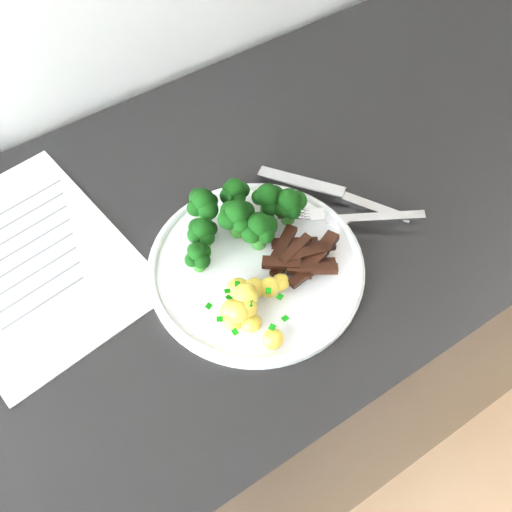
{
  "coord_description": "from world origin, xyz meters",
  "views": [
    {
      "loc": [
        -0.19,
        1.27,
        1.5
      ],
      "look_at": [
        0.04,
        1.61,
        0.91
      ],
      "focal_mm": 41.87,
      "sensor_mm": 36.0,
      "label": 1
    }
  ],
  "objects_px": {
    "recipe_paper": "(30,261)",
    "knife": "(352,201)",
    "plate": "(256,266)",
    "potatoes": "(248,304)",
    "broccoli": "(241,214)",
    "counter": "(280,342)",
    "beef_strips": "(302,256)",
    "fork": "(355,216)"
  },
  "relations": [
    {
      "from": "recipe_paper",
      "to": "broccoli",
      "type": "distance_m",
      "value": 0.27
    },
    {
      "from": "plate",
      "to": "fork",
      "type": "relative_size",
      "value": 1.64
    },
    {
      "from": "broccoli",
      "to": "fork",
      "type": "height_order",
      "value": "broccoli"
    },
    {
      "from": "beef_strips",
      "to": "broccoli",
      "type": "bearing_deg",
      "value": 116.12
    },
    {
      "from": "plate",
      "to": "fork",
      "type": "bearing_deg",
      "value": -4.78
    },
    {
      "from": "broccoli",
      "to": "beef_strips",
      "type": "xyz_separation_m",
      "value": [
        0.04,
        -0.08,
        -0.03
      ]
    },
    {
      "from": "plate",
      "to": "potatoes",
      "type": "bearing_deg",
      "value": -131.34
    },
    {
      "from": "counter",
      "to": "recipe_paper",
      "type": "xyz_separation_m",
      "value": [
        -0.33,
        0.1,
        0.44
      ]
    },
    {
      "from": "broccoli",
      "to": "fork",
      "type": "relative_size",
      "value": 1.07
    },
    {
      "from": "counter",
      "to": "beef_strips",
      "type": "bearing_deg",
      "value": -118.44
    },
    {
      "from": "plate",
      "to": "broccoli",
      "type": "distance_m",
      "value": 0.07
    },
    {
      "from": "counter",
      "to": "plate",
      "type": "bearing_deg",
      "value": -145.57
    },
    {
      "from": "counter",
      "to": "broccoli",
      "type": "bearing_deg",
      "value": -168.78
    },
    {
      "from": "knife",
      "to": "broccoli",
      "type": "bearing_deg",
      "value": 166.37
    },
    {
      "from": "beef_strips",
      "to": "knife",
      "type": "bearing_deg",
      "value": 19.96
    },
    {
      "from": "plate",
      "to": "fork",
      "type": "distance_m",
      "value": 0.15
    },
    {
      "from": "fork",
      "to": "recipe_paper",
      "type": "bearing_deg",
      "value": 154.44
    },
    {
      "from": "plate",
      "to": "fork",
      "type": "xyz_separation_m",
      "value": [
        0.15,
        -0.01,
        0.01
      ]
    },
    {
      "from": "counter",
      "to": "recipe_paper",
      "type": "bearing_deg",
      "value": 163.84
    },
    {
      "from": "potatoes",
      "to": "beef_strips",
      "type": "bearing_deg",
      "value": 14.36
    },
    {
      "from": "potatoes",
      "to": "knife",
      "type": "height_order",
      "value": "potatoes"
    },
    {
      "from": "recipe_paper",
      "to": "broccoli",
      "type": "xyz_separation_m",
      "value": [
        0.24,
        -0.11,
        0.04
      ]
    },
    {
      "from": "recipe_paper",
      "to": "knife",
      "type": "bearing_deg",
      "value": -20.98
    },
    {
      "from": "counter",
      "to": "potatoes",
      "type": "height_order",
      "value": "potatoes"
    },
    {
      "from": "beef_strips",
      "to": "knife",
      "type": "distance_m",
      "value": 0.12
    },
    {
      "from": "plate",
      "to": "beef_strips",
      "type": "distance_m",
      "value": 0.06
    },
    {
      "from": "recipe_paper",
      "to": "knife",
      "type": "relative_size",
      "value": 1.82
    },
    {
      "from": "recipe_paper",
      "to": "plate",
      "type": "height_order",
      "value": "plate"
    },
    {
      "from": "plate",
      "to": "beef_strips",
      "type": "relative_size",
      "value": 2.52
    },
    {
      "from": "counter",
      "to": "knife",
      "type": "bearing_deg",
      "value": -41.61
    },
    {
      "from": "fork",
      "to": "knife",
      "type": "bearing_deg",
      "value": 54.17
    },
    {
      "from": "potatoes",
      "to": "knife",
      "type": "relative_size",
      "value": 0.59
    },
    {
      "from": "potatoes",
      "to": "broccoli",
      "type": "bearing_deg",
      "value": 61.18
    },
    {
      "from": "counter",
      "to": "plate",
      "type": "relative_size",
      "value": 8.7
    },
    {
      "from": "broccoli",
      "to": "fork",
      "type": "bearing_deg",
      "value": -26.13
    },
    {
      "from": "plate",
      "to": "knife",
      "type": "xyz_separation_m",
      "value": [
        0.17,
        0.02,
        0.0
      ]
    },
    {
      "from": "counter",
      "to": "broccoli",
      "type": "distance_m",
      "value": 0.5
    },
    {
      "from": "fork",
      "to": "beef_strips",
      "type": "bearing_deg",
      "value": -171.83
    },
    {
      "from": "counter",
      "to": "fork",
      "type": "height_order",
      "value": "fork"
    },
    {
      "from": "counter",
      "to": "beef_strips",
      "type": "height_order",
      "value": "beef_strips"
    },
    {
      "from": "counter",
      "to": "recipe_paper",
      "type": "distance_m",
      "value": 0.56
    },
    {
      "from": "plate",
      "to": "broccoli",
      "type": "xyz_separation_m",
      "value": [
        0.01,
        0.05,
        0.04
      ]
    }
  ]
}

